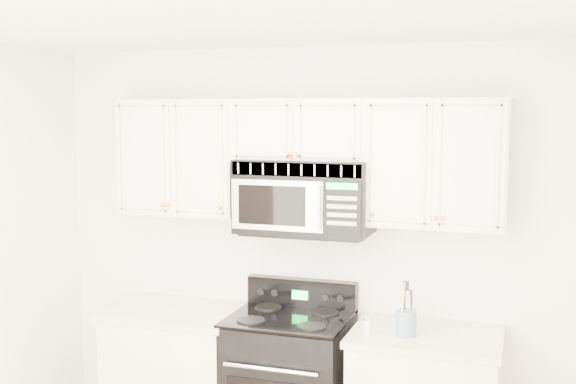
% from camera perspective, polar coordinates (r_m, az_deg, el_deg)
% --- Properties ---
extents(room, '(3.51, 3.51, 2.61)m').
position_cam_1_polar(room, '(3.11, -7.78, -10.44)').
color(room, olive).
rests_on(room, ground).
extents(base_cabinet_left, '(0.86, 0.65, 0.92)m').
position_cam_1_polar(base_cabinet_left, '(4.95, -8.58, -14.61)').
color(base_cabinet_left, silver).
rests_on(base_cabinet_left, ground).
extents(upper_cabinets, '(2.44, 0.37, 0.75)m').
position_cam_1_polar(upper_cabinets, '(4.46, 1.17, 3.05)').
color(upper_cabinets, silver).
rests_on(upper_cabinets, ground).
extents(microwave, '(0.82, 0.46, 0.45)m').
position_cam_1_polar(microwave, '(4.43, 1.34, -0.32)').
color(microwave, black).
rests_on(microwave, ground).
extents(utensil_crock, '(0.12, 0.12, 0.32)m').
position_cam_1_polar(utensil_crock, '(4.23, 9.32, -10.12)').
color(utensil_crock, slate).
rests_on(utensil_crock, base_cabinet_right).
extents(shaker_salt, '(0.04, 0.04, 0.10)m').
position_cam_1_polar(shaker_salt, '(4.22, 6.27, -10.47)').
color(shaker_salt, silver).
rests_on(shaker_salt, base_cabinet_right).
extents(shaker_pepper, '(0.04, 0.04, 0.11)m').
position_cam_1_polar(shaker_pepper, '(4.35, 8.99, -9.99)').
color(shaker_pepper, silver).
rests_on(shaker_pepper, base_cabinet_right).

